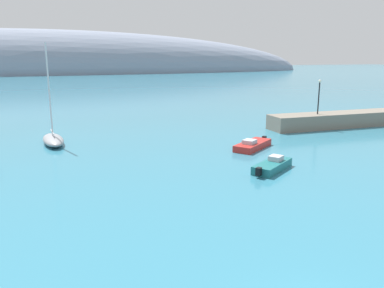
# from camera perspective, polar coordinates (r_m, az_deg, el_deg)

# --- Properties ---
(breakwater_rocks) EXTENTS (20.02, 3.97, 1.87)m
(breakwater_rocks) POSITION_cam_1_polar(r_m,az_deg,el_deg) (54.45, 20.96, 3.39)
(breakwater_rocks) COLOR gray
(breakwater_rocks) RESTS_ON ground
(distant_ridge) EXTENTS (309.67, 50.52, 43.63)m
(distant_ridge) POSITION_cam_1_polar(r_m,az_deg,el_deg) (213.08, -22.73, 9.54)
(distant_ridge) COLOR gray
(distant_ridge) RESTS_ON ground
(sailboat_grey_end_of_line) EXTENTS (2.55, 6.21, 10.43)m
(sailboat_grey_end_of_line) POSITION_cam_1_polar(r_m,az_deg,el_deg) (43.28, -19.79, 0.71)
(sailboat_grey_end_of_line) COLOR gray
(sailboat_grey_end_of_line) RESTS_ON water
(motorboat_red_alongside_breakwater) EXTENTS (5.31, 4.56, 1.04)m
(motorboat_red_alongside_breakwater) POSITION_cam_1_polar(r_m,az_deg,el_deg) (39.45, 8.93, -0.13)
(motorboat_red_alongside_breakwater) COLOR red
(motorboat_red_alongside_breakwater) RESTS_ON water
(motorboat_teal_outer) EXTENTS (4.67, 3.87, 1.08)m
(motorboat_teal_outer) POSITION_cam_1_polar(r_m,az_deg,el_deg) (32.33, 11.75, -3.14)
(motorboat_teal_outer) COLOR #1E6B70
(motorboat_teal_outer) RESTS_ON water
(harbor_lamp_post) EXTENTS (0.36, 0.36, 4.34)m
(harbor_lamp_post) POSITION_cam_1_polar(r_m,az_deg,el_deg) (51.50, 18.22, 7.14)
(harbor_lamp_post) COLOR black
(harbor_lamp_post) RESTS_ON breakwater_rocks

